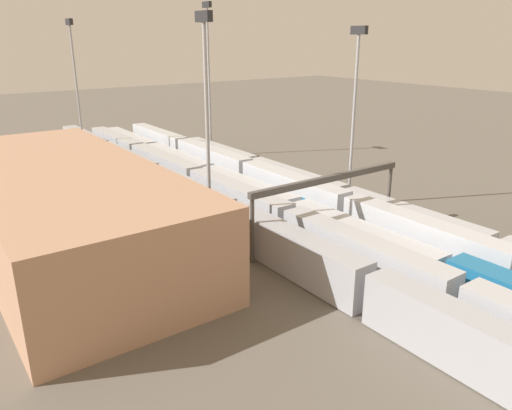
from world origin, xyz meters
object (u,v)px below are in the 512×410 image
object	(u,v)px
train_on_track_0	(344,199)
train_on_track_2	(240,188)
maintenance_shed	(64,207)
signal_gantry	(329,186)
light_mast_0	(355,95)
train_on_track_4	(187,197)
light_mast_3	(207,106)
train_on_track_3	(237,201)
train_on_track_1	(292,190)
light_mast_2	(209,63)
light_mast_1	(75,75)

from	to	relation	value
train_on_track_0	train_on_track_2	bearing A→B (deg)	35.74
maintenance_shed	signal_gantry	bearing A→B (deg)	-122.08
light_mast_0	train_on_track_0	bearing A→B (deg)	122.58
train_on_track_4	light_mast_3	bearing A→B (deg)	164.42
train_on_track_3	light_mast_0	xyz separation A→B (m)	(-5.27, -17.96, 14.68)
train_on_track_1	light_mast_3	xyz separation A→B (m)	(-6.23, 18.64, 15.33)
light_mast_0	light_mast_2	xyz separation A→B (m)	(42.66, 0.04, 2.92)
train_on_track_4	light_mast_0	world-z (taller)	light_mast_0
train_on_track_4	signal_gantry	size ratio (longest dim) A/B	4.79
train_on_track_4	train_on_track_3	bearing A→B (deg)	-141.30
light_mast_0	light_mast_2	distance (m)	42.76
train_on_track_1	light_mast_2	distance (m)	42.59
train_on_track_2	light_mast_2	world-z (taller)	light_mast_2
train_on_track_3	maintenance_shed	world-z (taller)	maintenance_shed
train_on_track_3	maintenance_shed	distance (m)	23.89
light_mast_0	maintenance_shed	size ratio (longest dim) A/B	0.52
train_on_track_0	signal_gantry	world-z (taller)	signal_gantry
train_on_track_4	light_mast_2	xyz separation A→B (m)	(31.15, -22.91, 17.57)
train_on_track_2	light_mast_0	xyz separation A→B (m)	(-12.01, -12.96, 15.21)
train_on_track_2	train_on_track_0	bearing A→B (deg)	-144.26
light_mast_2	signal_gantry	xyz separation A→B (m)	(-51.19, 12.91, -12.77)
train_on_track_4	maintenance_shed	world-z (taller)	maintenance_shed
train_on_track_0	train_on_track_2	xyz separation A→B (m)	(13.90, 10.00, 0.05)
train_on_track_4	light_mast_2	bearing A→B (deg)	-36.34
train_on_track_3	train_on_track_2	distance (m)	8.40
train_on_track_3	train_on_track_4	bearing A→B (deg)	38.70
train_on_track_1	light_mast_0	xyz separation A→B (m)	(-4.69, -7.96, 14.67)
light_mast_1	train_on_track_0	bearing A→B (deg)	-157.04
train_on_track_3	maintenance_shed	bearing A→B (deg)	80.31
train_on_track_1	train_on_track_3	bearing A→B (deg)	86.67
train_on_track_2	maintenance_shed	xyz separation A→B (m)	(-2.74, 28.40, 3.24)
light_mast_0	light_mast_1	size ratio (longest dim) A/B	0.94
train_on_track_4	light_mast_0	bearing A→B (deg)	-116.64
train_on_track_1	train_on_track_4	size ratio (longest dim) A/B	1.00
train_on_track_1	light_mast_0	size ratio (longest dim) A/B	4.42
train_on_track_1	train_on_track_4	xyz separation A→B (m)	(6.82, 15.00, 0.03)
maintenance_shed	train_on_track_3	bearing A→B (deg)	-99.69
train_on_track_0	signal_gantry	size ratio (longest dim) A/B	3.82
light_mast_0	light_mast_3	world-z (taller)	light_mast_3
train_on_track_2	light_mast_0	bearing A→B (deg)	-132.82
train_on_track_3	light_mast_3	size ratio (longest dim) A/B	4.23
train_on_track_3	signal_gantry	world-z (taller)	signal_gantry
light_mast_3	maintenance_shed	size ratio (longest dim) A/B	0.55
light_mast_3	maintenance_shed	bearing A→B (deg)	53.77
train_on_track_2	train_on_track_1	bearing A→B (deg)	-145.65
signal_gantry	light_mast_2	bearing A→B (deg)	-14.16
train_on_track_0	light_mast_1	size ratio (longest dim) A/B	3.30
light_mast_2	light_mast_3	world-z (taller)	light_mast_2
train_on_track_2	light_mast_3	world-z (taller)	light_mast_3
train_on_track_3	light_mast_1	bearing A→B (deg)	9.47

